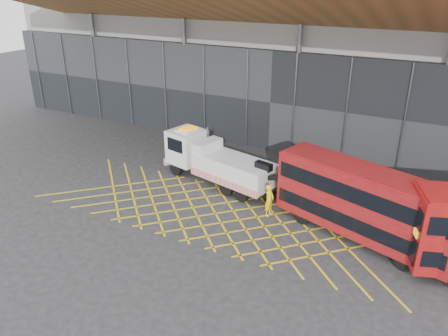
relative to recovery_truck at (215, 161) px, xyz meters
The scene contains 6 objects.
ground_plane 4.31m from the recovery_truck, 105.73° to the right, with size 120.00×120.00×0.00m, color #242527.
road_markings 4.68m from the recovery_truck, 61.17° to the right, with size 23.16×7.16×0.01m.
construction_building 16.33m from the recovery_truck, 86.70° to the left, with size 55.00×23.97×18.00m.
recovery_truck is the anchor object (origin of this frame).
bus_towed 10.76m from the recovery_truck, 13.58° to the right, with size 10.25×5.37×4.09m.
worker 5.64m from the recovery_truck, 26.21° to the right, with size 0.72×0.47×1.98m, color yellow.
Camera 1 is at (14.37, -20.18, 13.32)m, focal length 35.00 mm.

